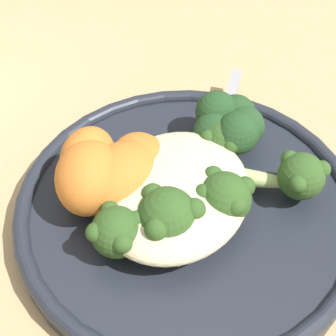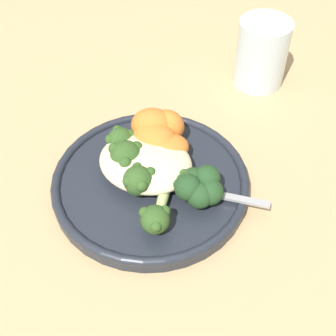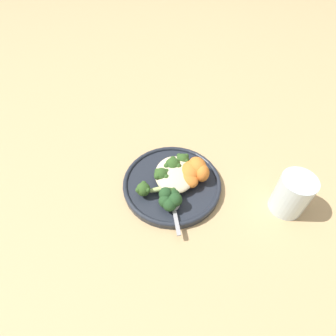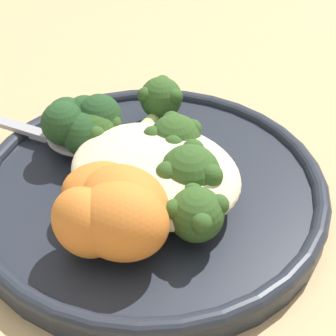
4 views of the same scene
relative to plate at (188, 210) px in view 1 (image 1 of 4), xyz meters
name	(u,v)px [view 1 (image 1 of 4)]	position (x,y,z in m)	size (l,w,h in m)	color
ground_plane	(200,236)	(-0.01, -0.01, -0.01)	(4.00, 4.00, 0.00)	tan
plate	(188,210)	(0.00, 0.00, 0.00)	(0.25, 0.25, 0.02)	#232833
quinoa_mound	(174,194)	(-0.01, 0.01, 0.03)	(0.12, 0.10, 0.03)	beige
broccoli_stalk_0	(125,220)	(-0.04, 0.03, 0.03)	(0.10, 0.03, 0.03)	#ADC675
broccoli_stalk_1	(166,210)	(-0.03, 0.00, 0.03)	(0.08, 0.06, 0.04)	#ADC675
broccoli_stalk_2	(209,191)	(0.00, -0.01, 0.03)	(0.05, 0.10, 0.04)	#ADC675
broccoli_stalk_3	(277,175)	(0.04, -0.05, 0.02)	(0.05, 0.12, 0.03)	#ADC675
broccoli_stalk_4	(216,142)	(0.05, 0.00, 0.03)	(0.07, 0.07, 0.03)	#ADC675
sweet_potato_chunk_0	(119,177)	(-0.02, 0.05, 0.03)	(0.06, 0.05, 0.04)	orange
sweet_potato_chunk_1	(140,163)	(0.01, 0.04, 0.03)	(0.05, 0.04, 0.03)	orange
sweet_potato_chunk_2	(89,177)	(-0.03, 0.06, 0.03)	(0.06, 0.05, 0.05)	orange
sweet_potato_chunk_3	(86,159)	(-0.01, 0.07, 0.03)	(0.04, 0.04, 0.04)	orange
kale_tuft	(230,124)	(0.07, 0.00, 0.03)	(0.06, 0.06, 0.04)	#234723
spoon	(221,129)	(0.07, 0.00, 0.01)	(0.11, 0.04, 0.01)	#A3A3A8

